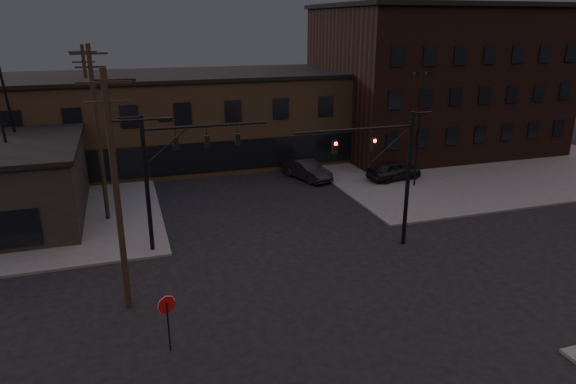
# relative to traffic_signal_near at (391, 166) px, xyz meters

# --- Properties ---
(ground) EXTENTS (140.00, 140.00, 0.00)m
(ground) POSITION_rel_traffic_signal_near_xyz_m (-5.36, -4.50, -4.93)
(ground) COLOR black
(ground) RESTS_ON ground
(sidewalk_ne) EXTENTS (30.00, 30.00, 0.15)m
(sidewalk_ne) POSITION_rel_traffic_signal_near_xyz_m (16.64, 17.50, -4.86)
(sidewalk_ne) COLOR #474744
(sidewalk_ne) RESTS_ON ground
(building_row) EXTENTS (40.00, 12.00, 8.00)m
(building_row) POSITION_rel_traffic_signal_near_xyz_m (-5.36, 23.50, -0.93)
(building_row) COLOR brown
(building_row) RESTS_ON ground
(building_right) EXTENTS (22.00, 16.00, 14.00)m
(building_right) POSITION_rel_traffic_signal_near_xyz_m (16.64, 21.50, 2.07)
(building_right) COLOR black
(building_right) RESTS_ON ground
(traffic_signal_near) EXTENTS (7.12, 0.24, 8.00)m
(traffic_signal_near) POSITION_rel_traffic_signal_near_xyz_m (0.00, 0.00, 0.00)
(traffic_signal_near) COLOR black
(traffic_signal_near) RESTS_ON ground
(traffic_signal_far) EXTENTS (7.12, 0.24, 8.00)m
(traffic_signal_far) POSITION_rel_traffic_signal_near_xyz_m (-12.07, 3.50, 0.08)
(traffic_signal_far) COLOR black
(traffic_signal_far) RESTS_ON ground
(stop_sign) EXTENTS (0.72, 0.33, 2.48)m
(stop_sign) POSITION_rel_traffic_signal_near_xyz_m (-13.36, -6.49, -3.09)
(stop_sign) COLOR black
(stop_sign) RESTS_ON ground
(utility_pole_near) EXTENTS (3.70, 0.28, 11.00)m
(utility_pole_near) POSITION_rel_traffic_signal_near_xyz_m (-14.79, -2.50, 0.94)
(utility_pole_near) COLOR black
(utility_pole_near) RESTS_ON ground
(utility_pole_mid) EXTENTS (3.70, 0.28, 11.50)m
(utility_pole_mid) POSITION_rel_traffic_signal_near_xyz_m (-15.79, 9.50, 1.19)
(utility_pole_mid) COLOR black
(utility_pole_mid) RESTS_ON ground
(utility_pole_far) EXTENTS (2.20, 0.28, 11.00)m
(utility_pole_far) POSITION_rel_traffic_signal_near_xyz_m (-16.86, 21.50, 0.85)
(utility_pole_far) COLOR black
(utility_pole_far) RESTS_ON ground
(lot_light_a) EXTENTS (1.50, 0.28, 9.14)m
(lot_light_a) POSITION_rel_traffic_signal_near_xyz_m (7.64, 9.50, 0.58)
(lot_light_a) COLOR black
(lot_light_a) RESTS_ON ground
(lot_light_b) EXTENTS (1.50, 0.28, 9.14)m
(lot_light_b) POSITION_rel_traffic_signal_near_xyz_m (13.64, 14.50, 0.58)
(lot_light_b) COLOR black
(lot_light_b) RESTS_ON ground
(parked_car_lot_a) EXTENTS (4.98, 2.60, 1.62)m
(parked_car_lot_a) POSITION_rel_traffic_signal_near_xyz_m (6.92, 11.55, -3.97)
(parked_car_lot_a) COLOR black
(parked_car_lot_a) RESTS_ON sidewalk_ne
(parked_car_lot_b) EXTENTS (4.68, 2.94, 1.26)m
(parked_car_lot_b) POSITION_rel_traffic_signal_near_xyz_m (14.81, 18.03, -4.15)
(parked_car_lot_b) COLOR #B1B2B3
(parked_car_lot_b) RESTS_ON sidewalk_ne
(car_crossing) EXTENTS (3.26, 5.31, 1.65)m
(car_crossing) POSITION_rel_traffic_signal_near_xyz_m (0.14, 14.37, -4.10)
(car_crossing) COLOR black
(car_crossing) RESTS_ON ground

